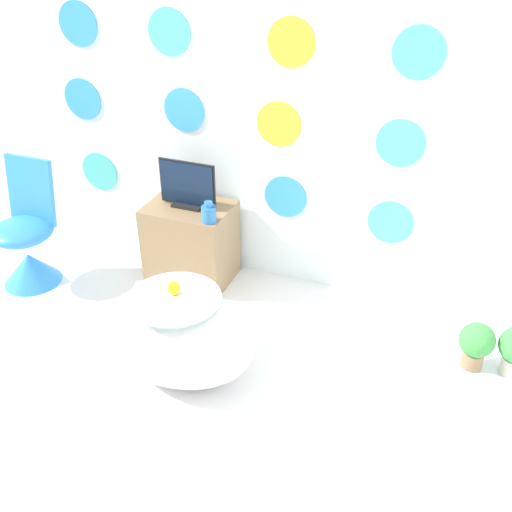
# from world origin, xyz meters

# --- Properties ---
(ground_plane) EXTENTS (12.00, 12.00, 0.00)m
(ground_plane) POSITION_xyz_m (0.00, 0.00, 0.00)
(ground_plane) COLOR white
(wall_back_dotted) EXTENTS (5.20, 0.05, 2.60)m
(wall_back_dotted) POSITION_xyz_m (0.00, 1.98, 1.30)
(wall_back_dotted) COLOR white
(wall_back_dotted) RESTS_ON ground_plane
(bathtub) EXTENTS (0.90, 0.62, 0.54)m
(bathtub) POSITION_xyz_m (0.16, 0.78, 0.27)
(bathtub) COLOR white
(bathtub) RESTS_ON ground_plane
(rubber_duck) EXTENTS (0.07, 0.08, 0.09)m
(rubber_duck) POSITION_xyz_m (0.15, 0.79, 0.58)
(rubber_duck) COLOR yellow
(rubber_duck) RESTS_ON bathtub
(chair) EXTENTS (0.42, 0.42, 0.88)m
(chair) POSITION_xyz_m (-1.26, 1.26, 0.27)
(chair) COLOR #338CE0
(chair) RESTS_ON ground_plane
(tv_cabinet) EXTENTS (0.58, 0.42, 0.57)m
(tv_cabinet) POSITION_xyz_m (-0.22, 1.71, 0.28)
(tv_cabinet) COLOR #8E704C
(tv_cabinet) RESTS_ON ground_plane
(tv) EXTENTS (0.40, 0.12, 0.32)m
(tv) POSITION_xyz_m (-0.22, 1.72, 0.71)
(tv) COLOR black
(tv) RESTS_ON tv_cabinet
(vase) EXTENTS (0.10, 0.10, 0.14)m
(vase) POSITION_xyz_m (0.00, 1.57, 0.63)
(vase) COLOR #2D72B7
(vase) RESTS_ON tv_cabinet
(side_table) EXTENTS (0.38, 0.32, 0.54)m
(side_table) POSITION_xyz_m (1.77, 0.80, 0.41)
(side_table) COLOR silver
(side_table) RESTS_ON ground_plane
(potted_plant_left) EXTENTS (0.16, 0.16, 0.23)m
(potted_plant_left) POSITION_xyz_m (1.68, 0.79, 0.67)
(potted_plant_left) COLOR #8C6B4C
(potted_plant_left) RESTS_ON side_table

